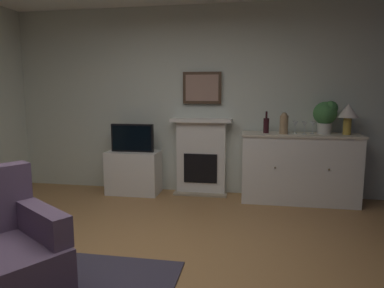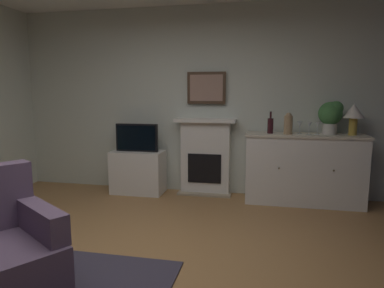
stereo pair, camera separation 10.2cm
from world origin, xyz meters
The scene contains 14 objects.
ground_plane centered at (0.00, 0.00, -0.05)m, with size 5.44×5.22×0.10m, color #9E7042.
wall_rear centered at (0.00, 2.58, 1.34)m, with size 5.44×0.06×2.69m, color silver.
fireplace_unit centered at (0.19, 2.45, 0.55)m, with size 0.87×0.30×1.10m.
framed_picture centered at (0.19, 2.50, 1.53)m, with size 0.55×0.04×0.45m.
sideboard_cabinet centered at (1.54, 2.28, 0.47)m, with size 1.53×0.49×0.93m.
table_lamp centered at (2.11, 2.28, 1.21)m, with size 0.26×0.26×0.40m.
wine_bottle centered at (1.09, 2.28, 1.04)m, with size 0.08×0.08×0.29m.
wine_glass_left centered at (1.46, 2.29, 1.05)m, with size 0.07×0.07×0.16m.
wine_glass_center centered at (1.57, 2.22, 1.05)m, with size 0.07×0.07×0.16m.
wine_glass_right centered at (1.68, 2.27, 1.05)m, with size 0.07×0.07×0.16m.
vase_decorative centered at (1.31, 2.23, 1.07)m, with size 0.11×0.11×0.28m.
tv_cabinet centered at (-0.79, 2.29, 0.31)m, with size 0.75×0.42×0.62m.
tv_set centered at (-0.79, 2.27, 0.82)m, with size 0.62×0.07×0.40m.
potted_plant_small centered at (1.85, 2.32, 1.19)m, with size 0.30×0.30×0.43m.
Camera 2 is at (0.99, -2.35, 1.46)m, focal length 31.96 mm.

